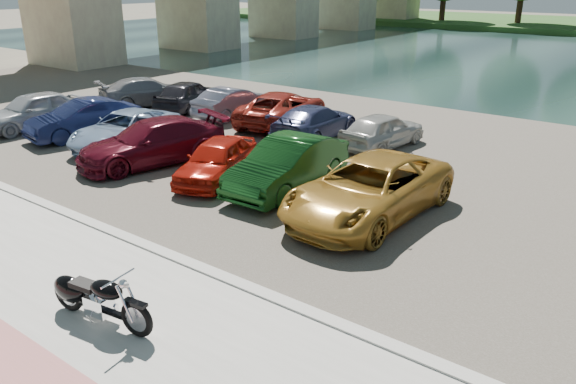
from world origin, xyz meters
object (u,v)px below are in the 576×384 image
motorcycle (92,297)px  car_2 (126,129)px  car_0 (33,111)px  car_1 (84,119)px

motorcycle → car_2: car_2 is taller
car_2 → car_0: bearing=175.4°
motorcycle → car_2: 11.39m
motorcycle → car_2: size_ratio=0.51×
motorcycle → car_0: (-13.69, 6.89, 0.21)m
car_0 → car_1: (2.72, 0.46, -0.04)m
car_0 → car_2: (5.09, 0.58, -0.10)m
car_0 → car_2: 5.12m
motorcycle → car_1: size_ratio=0.55×
motorcycle → car_1: car_1 is taller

